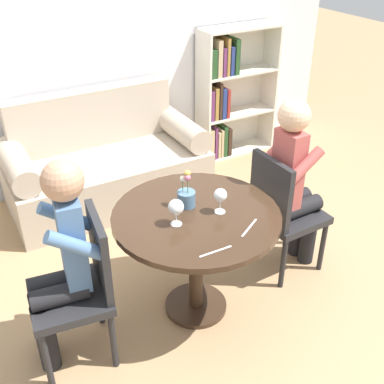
# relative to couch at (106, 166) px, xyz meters

# --- Properties ---
(ground_plane) EXTENTS (16.00, 16.00, 0.00)m
(ground_plane) POSITION_rel_couch_xyz_m (0.00, -1.57, -0.31)
(ground_plane) COLOR tan
(back_wall) EXTENTS (5.20, 0.05, 2.70)m
(back_wall) POSITION_rel_couch_xyz_m (0.00, 0.43, 1.04)
(back_wall) COLOR silver
(back_wall) RESTS_ON ground_plane
(round_table) EXTENTS (0.98, 0.98, 0.73)m
(round_table) POSITION_rel_couch_xyz_m (0.00, -1.57, 0.28)
(round_table) COLOR #382619
(round_table) RESTS_ON ground_plane
(couch) EXTENTS (1.66, 0.80, 0.92)m
(couch) POSITION_rel_couch_xyz_m (0.00, 0.00, 0.00)
(couch) COLOR #B7A893
(couch) RESTS_ON ground_plane
(bookshelf_right) EXTENTS (0.81, 0.28, 1.29)m
(bookshelf_right) POSITION_rel_couch_xyz_m (1.40, 0.27, 0.32)
(bookshelf_right) COLOR silver
(bookshelf_right) RESTS_ON ground_plane
(chair_left) EXTENTS (0.47, 0.47, 0.90)m
(chair_left) POSITION_rel_couch_xyz_m (-0.71, -1.56, 0.18)
(chair_left) COLOR #232326
(chair_left) RESTS_ON ground_plane
(chair_right) EXTENTS (0.43, 0.43, 0.90)m
(chair_right) POSITION_rel_couch_xyz_m (0.71, -1.50, 0.18)
(chair_right) COLOR #232326
(chair_right) RESTS_ON ground_plane
(person_left) EXTENTS (0.44, 0.37, 1.24)m
(person_left) POSITION_rel_couch_xyz_m (-0.79, -1.54, 0.36)
(person_left) COLOR black
(person_left) RESTS_ON ground_plane
(person_right) EXTENTS (0.42, 0.35, 1.27)m
(person_right) POSITION_rel_couch_xyz_m (0.79, -1.50, 0.37)
(person_right) COLOR black
(person_right) RESTS_ON ground_plane
(wine_glass_left) EXTENTS (0.09, 0.09, 0.16)m
(wine_glass_left) POSITION_rel_couch_xyz_m (-0.15, -1.61, 0.53)
(wine_glass_left) COLOR white
(wine_glass_left) RESTS_ON round_table
(wine_glass_right) EXTENTS (0.08, 0.08, 0.15)m
(wine_glass_right) POSITION_rel_couch_xyz_m (0.13, -1.62, 0.53)
(wine_glass_right) COLOR white
(wine_glass_right) RESTS_ON round_table
(flower_vase) EXTENTS (0.11, 0.11, 0.24)m
(flower_vase) POSITION_rel_couch_xyz_m (-0.01, -1.47, 0.48)
(flower_vase) COLOR slate
(flower_vase) RESTS_ON round_table
(knife_left_setting) EXTENTS (0.19, 0.01, 0.00)m
(knife_left_setting) POSITION_rel_couch_xyz_m (-0.09, -1.92, 0.42)
(knife_left_setting) COLOR silver
(knife_left_setting) RESTS_ON round_table
(fork_left_setting) EXTENTS (0.17, 0.11, 0.00)m
(fork_left_setting) POSITION_rel_couch_xyz_m (0.18, -1.84, 0.42)
(fork_left_setting) COLOR silver
(fork_left_setting) RESTS_ON round_table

